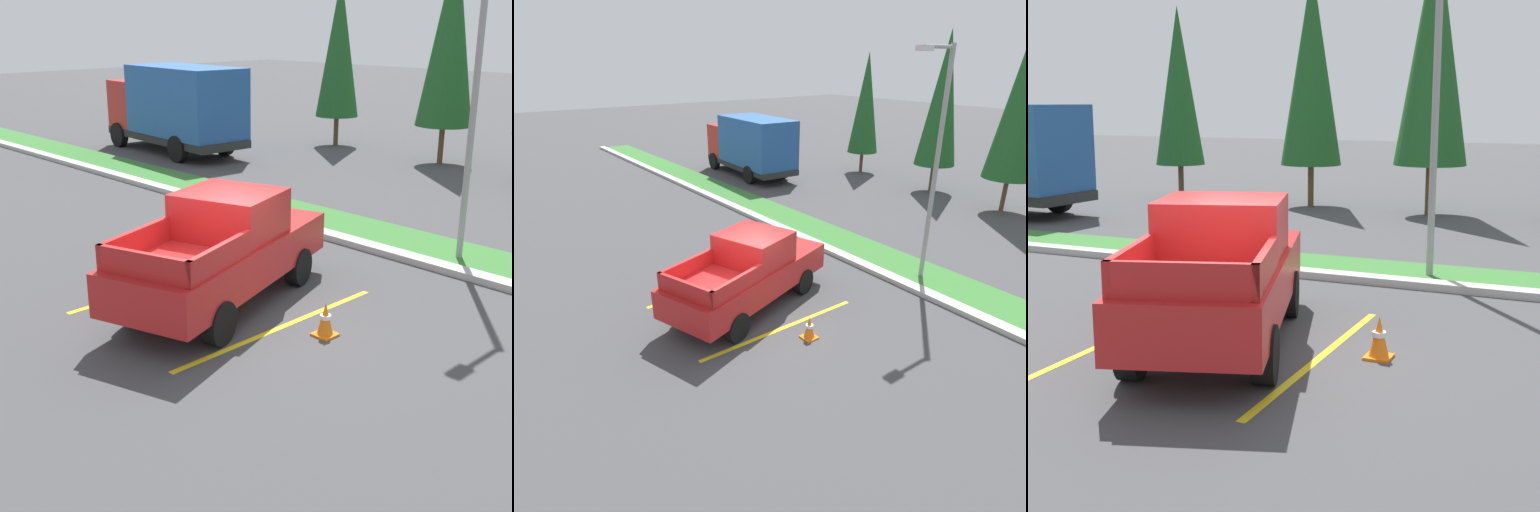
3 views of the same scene
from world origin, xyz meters
TOP-DOWN VIEW (x-y plane):
  - ground_plane at (0.00, 0.00)m, footprint 120.00×120.00m
  - parking_line_near at (-2.18, 0.43)m, footprint 0.12×4.80m
  - parking_line_far at (0.92, 0.43)m, footprint 0.12×4.80m
  - curb_strip at (0.00, 5.00)m, footprint 56.00×0.40m
  - grass_median at (0.00, 6.10)m, footprint 56.00×1.80m
  - pickup_truck_main at (-0.65, 0.48)m, footprint 3.43×5.55m
  - cargo_truck_distant at (-13.64, 9.36)m, footprint 6.93×2.86m
  - street_light at (1.13, 5.74)m, footprint 0.24×1.49m
  - cypress_tree_leftmost at (-10.40, 15.31)m, footprint 1.78×1.78m
  - cypress_tree_left_inner at (-5.14, 15.05)m, footprint 2.03×2.03m
  - traffic_cone at (1.66, 0.73)m, footprint 0.36×0.36m

SIDE VIEW (x-z plane):
  - ground_plane at x=0.00m, z-range 0.00..0.00m
  - parking_line_near at x=-2.18m, z-range 0.00..0.01m
  - parking_line_far at x=0.92m, z-range 0.00..0.01m
  - grass_median at x=0.00m, z-range 0.00..0.06m
  - curb_strip at x=0.00m, z-range 0.00..0.15m
  - traffic_cone at x=1.66m, z-range -0.01..0.59m
  - pickup_truck_main at x=-0.65m, z-range -0.01..2.09m
  - cargo_truck_distant at x=-13.64m, z-range 0.15..3.55m
  - street_light at x=1.13m, z-range 0.55..7.39m
  - cypress_tree_leftmost at x=-10.40m, z-range 0.61..7.45m
  - cypress_tree_left_inner at x=-5.14m, z-range 0.69..8.49m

